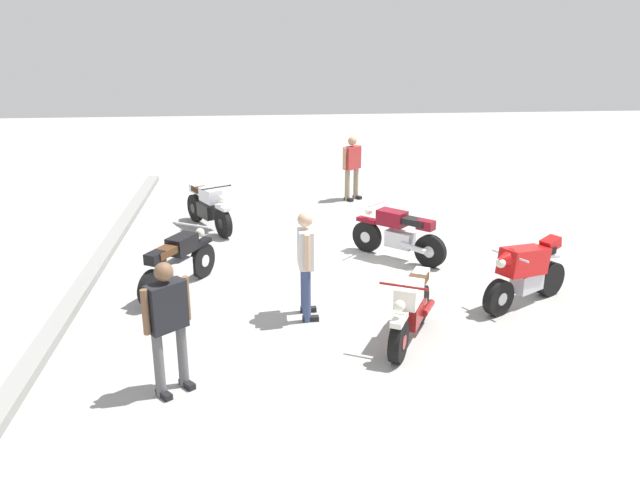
% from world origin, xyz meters
% --- Properties ---
extents(ground_plane, '(40.00, 40.00, 0.00)m').
position_xyz_m(ground_plane, '(0.00, 0.00, 0.00)').
color(ground_plane, '#9E9E99').
extents(curb_edge, '(14.00, 0.30, 0.15)m').
position_xyz_m(curb_edge, '(0.00, 4.60, 0.07)').
color(curb_edge, gray).
rests_on(curb_edge, ground).
extents(motorcycle_red_sportbike, '(1.21, 1.75, 1.14)m').
position_xyz_m(motorcycle_red_sportbike, '(-2.31, -2.89, 0.59)').
color(motorcycle_red_sportbike, black).
rests_on(motorcycle_red_sportbike, ground).
extents(motorcycle_black_cruiser, '(1.88, 1.13, 1.09)m').
position_xyz_m(motorcycle_black_cruiser, '(-1.25, 2.90, 0.52)').
color(motorcycle_black_cruiser, black).
rests_on(motorcycle_black_cruiser, ground).
extents(motorcycle_silver_cruiser, '(1.87, 1.14, 1.09)m').
position_xyz_m(motorcycle_silver_cruiser, '(2.29, 2.64, 0.52)').
color(motorcycle_silver_cruiser, black).
rests_on(motorcycle_silver_cruiser, ground).
extents(motorcycle_maroon_cruiser, '(1.50, 1.63, 1.09)m').
position_xyz_m(motorcycle_maroon_cruiser, '(0.00, -1.23, 0.52)').
color(motorcycle_maroon_cruiser, black).
rests_on(motorcycle_maroon_cruiser, ground).
extents(motorcycle_cream_vintage, '(1.82, 1.05, 1.07)m').
position_xyz_m(motorcycle_cream_vintage, '(-3.38, -0.74, 0.49)').
color(motorcycle_cream_vintage, black).
rests_on(motorcycle_cream_vintage, ground).
extents(person_in_red_shirt, '(0.52, 0.56, 1.65)m').
position_xyz_m(person_in_red_shirt, '(4.50, -0.89, 0.94)').
color(person_in_red_shirt, gray).
rests_on(person_in_red_shirt, ground).
extents(person_in_white_shirt, '(0.67, 0.32, 1.75)m').
position_xyz_m(person_in_white_shirt, '(-2.47, 0.75, 1.01)').
color(person_in_white_shirt, '#384772').
rests_on(person_in_white_shirt, ground).
extents(person_in_black_shirt, '(0.54, 0.58, 1.77)m').
position_xyz_m(person_in_black_shirt, '(-4.52, 2.60, 1.02)').
color(person_in_black_shirt, '#59595B').
rests_on(person_in_black_shirt, ground).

